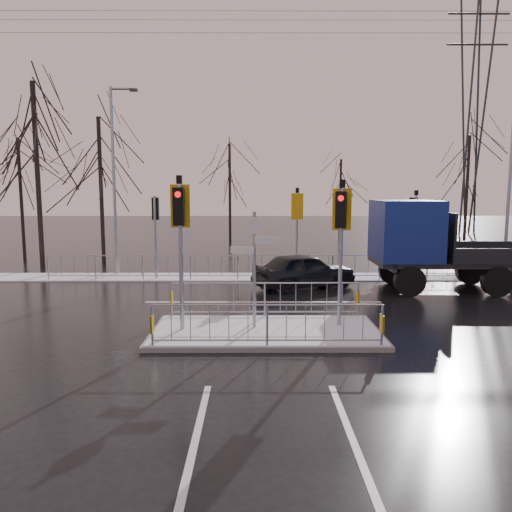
{
  "coord_description": "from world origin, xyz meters",
  "views": [
    {
      "loc": [
        -0.3,
        -12.75,
        3.79
      ],
      "look_at": [
        -0.25,
        2.17,
        1.8
      ],
      "focal_mm": 35.0,
      "sensor_mm": 36.0,
      "label": 1
    }
  ],
  "objects_px": {
    "street_lamp_right": "(512,175)",
    "street_lamp_left": "(115,174)",
    "flatbed_truck": "(433,243)",
    "traffic_island": "(265,320)",
    "car_far_lane": "(304,270)"
  },
  "relations": [
    {
      "from": "car_far_lane",
      "to": "flatbed_truck",
      "type": "relative_size",
      "value": 0.55
    },
    {
      "from": "traffic_island",
      "to": "street_lamp_left",
      "type": "height_order",
      "value": "street_lamp_left"
    },
    {
      "from": "flatbed_truck",
      "to": "street_lamp_left",
      "type": "xyz_separation_m",
      "value": [
        -12.84,
        3.63,
        2.69
      ]
    },
    {
      "from": "car_far_lane",
      "to": "flatbed_truck",
      "type": "distance_m",
      "value": 4.92
    },
    {
      "from": "traffic_island",
      "to": "street_lamp_left",
      "type": "distance_m",
      "value": 12.17
    },
    {
      "from": "street_lamp_right",
      "to": "street_lamp_left",
      "type": "distance_m",
      "value": 17.03
    },
    {
      "from": "car_far_lane",
      "to": "flatbed_truck",
      "type": "height_order",
      "value": "flatbed_truck"
    },
    {
      "from": "flatbed_truck",
      "to": "street_lamp_right",
      "type": "relative_size",
      "value": 0.92
    },
    {
      "from": "car_far_lane",
      "to": "street_lamp_right",
      "type": "bearing_deg",
      "value": -100.08
    },
    {
      "from": "traffic_island",
      "to": "car_far_lane",
      "type": "xyz_separation_m",
      "value": [
        1.64,
        6.29,
        0.3
      ]
    },
    {
      "from": "traffic_island",
      "to": "car_far_lane",
      "type": "height_order",
      "value": "traffic_island"
    },
    {
      "from": "street_lamp_right",
      "to": "street_lamp_left",
      "type": "relative_size",
      "value": 0.98
    },
    {
      "from": "traffic_island",
      "to": "street_lamp_right",
      "type": "xyz_separation_m",
      "value": [
        10.58,
        8.49,
        4.0
      ]
    },
    {
      "from": "car_far_lane",
      "to": "street_lamp_left",
      "type": "xyz_separation_m",
      "value": [
        -8.06,
        3.2,
        3.8
      ]
    },
    {
      "from": "street_lamp_left",
      "to": "flatbed_truck",
      "type": "bearing_deg",
      "value": -15.8
    }
  ]
}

